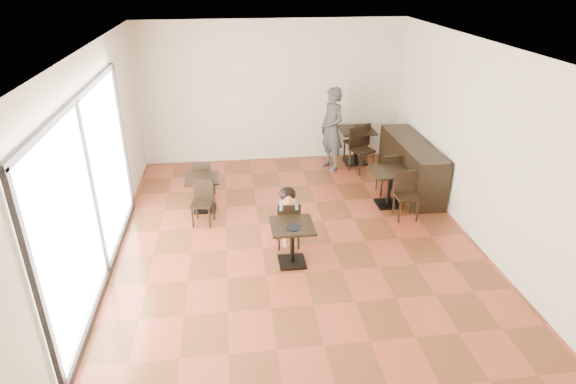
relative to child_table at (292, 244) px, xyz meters
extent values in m
cube|color=brown|center=(0.16, 0.50, -0.35)|extent=(6.00, 8.00, 0.01)
cube|color=white|center=(0.16, 0.50, 2.85)|extent=(6.00, 8.00, 0.01)
cube|color=white|center=(0.16, 4.50, 1.25)|extent=(6.00, 0.01, 3.20)
cube|color=white|center=(0.16, -3.50, 1.25)|extent=(6.00, 0.01, 3.20)
cube|color=white|center=(-2.84, 0.50, 1.25)|extent=(0.01, 8.00, 3.20)
cube|color=white|center=(3.16, 0.50, 1.25)|extent=(0.01, 8.00, 3.20)
cube|color=white|center=(-2.81, 0.00, 1.05)|extent=(0.04, 4.50, 2.60)
cylinder|color=black|center=(0.00, -0.10, 0.35)|extent=(0.23, 0.23, 0.01)
imported|color=#3F3E43|center=(1.39, 3.72, 0.59)|extent=(0.67, 0.80, 1.87)
cube|color=black|center=(2.81, 2.50, 0.15)|extent=(0.60, 2.40, 1.00)
camera|label=1|loc=(-0.86, -6.29, 3.93)|focal=30.00mm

